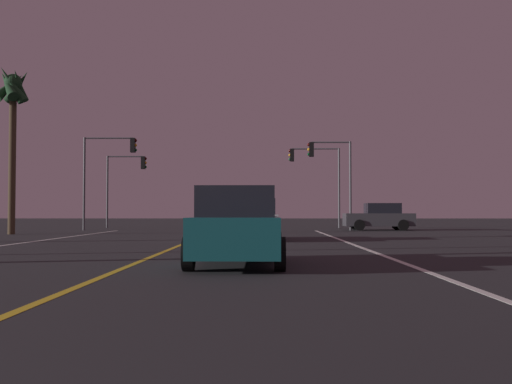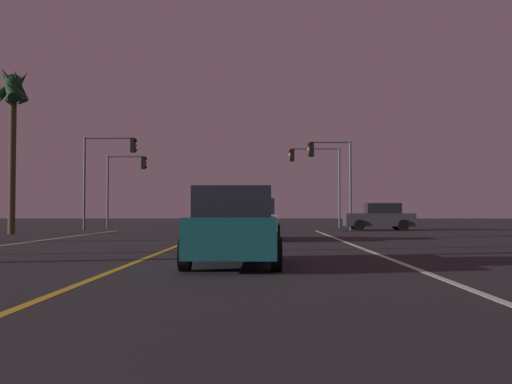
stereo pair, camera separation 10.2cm
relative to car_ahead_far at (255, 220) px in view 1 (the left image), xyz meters
The scene contains 10 objects.
lane_edge_right 9.86m from the car_ahead_far, 68.95° to the right, with size 0.16×42.04×0.01m, color silver.
lane_center_divider 9.56m from the car_ahead_far, 105.67° to the right, with size 0.16×42.04×0.01m, color gold.
car_ahead_far is the anchor object (origin of this frame).
car_crossing_side 15.08m from the car_ahead_far, 59.47° to the left, with size 4.30×2.02×1.70m.
car_lead_same_lane 11.52m from the car_ahead_far, 91.22° to the right, with size 2.02×4.30×1.70m.
traffic_light_near_right 13.54m from the car_ahead_far, 70.01° to the left, with size 2.74×0.36×5.54m.
traffic_light_near_left 15.88m from the car_ahead_far, 127.12° to the left, with size 3.37×0.36×5.82m.
traffic_light_far_right 18.62m from the car_ahead_far, 77.27° to the left, with size 3.69×0.36×5.72m.
traffic_light_far_left 20.45m from the car_ahead_far, 118.06° to the left, with size 2.90×0.36×5.18m.
palm_tree_left_far 15.25m from the car_ahead_far, 155.15° to the left, with size 2.17×2.23×8.74m.
Camera 1 is at (2.90, -0.28, 1.18)m, focal length 41.56 mm.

